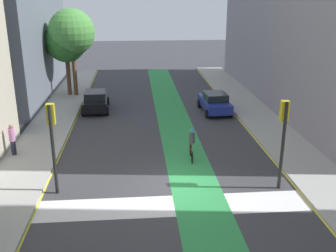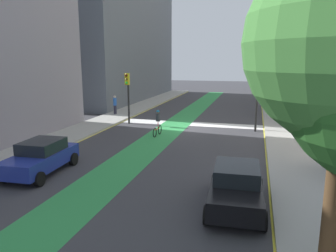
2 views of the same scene
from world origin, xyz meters
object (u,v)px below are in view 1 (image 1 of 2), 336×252
Objects in this scene: traffic_signal_near_right at (284,128)px; street_tree_near at (72,32)px; cyclist_in_lane at (192,144)px; pedestrian_sidewalk_left_a at (12,139)px; street_tree_far at (66,42)px; traffic_signal_near_left at (52,132)px; car_blue_right_far at (215,102)px; car_black_left_far at (96,100)px.

street_tree_near is (-11.99, 18.43, 2.64)m from traffic_signal_near_right.
cyclist_in_lane is (-3.69, 3.56, -2.02)m from traffic_signal_near_right.
street_tree_far is (1.08, 13.79, 3.73)m from pedestrian_sidewalk_left_a.
traffic_signal_near_left reaches higher than cyclist_in_lane.
pedestrian_sidewalk_left_a is at bearing -149.44° from car_blue_right_far.
car_blue_right_far is at bearing -26.94° from street_tree_far.
car_blue_right_far is 1.00× the size of car_black_left_far.
street_tree_near reaches higher than pedestrian_sidewalk_left_a.
traffic_signal_near_right is 12.74m from car_blue_right_far.
car_black_left_far is at bearing -60.24° from street_tree_far.
street_tree_near reaches higher than street_tree_far.
cyclist_in_lane is 1.03× the size of pedestrian_sidewalk_left_a.
car_black_left_far is 2.30× the size of cyclist_in_lane.
traffic_signal_near_left is at bearing -129.10° from car_blue_right_far.
traffic_signal_near_right is 17.13m from car_black_left_far.
traffic_signal_near_left is 0.66× the size of street_tree_far.
cyclist_in_lane is 17.66m from street_tree_near.
traffic_signal_near_left is at bearing -54.19° from pedestrian_sidewalk_left_a.
traffic_signal_near_right is 1.00× the size of car_blue_right_far.
car_blue_right_far is 9.34m from car_black_left_far.
pedestrian_sidewalk_left_a is (-3.81, -9.02, 0.27)m from car_black_left_far.
street_tree_near is (-8.29, 14.88, 4.66)m from cyclist_in_lane.
street_tree_far is (-0.58, 0.19, -0.83)m from street_tree_near.
cyclist_in_lane is 0.25× the size of street_tree_near.
traffic_signal_near_right is at bearing -55.98° from street_tree_far.
traffic_signal_near_right reaches higher than cyclist_in_lane.
street_tree_far reaches higher than car_black_left_far.
car_blue_right_far is 0.57× the size of street_tree_near.
cyclist_in_lane is 17.90m from street_tree_far.
car_black_left_far is at bearing -64.92° from street_tree_near.
car_blue_right_far is 14.01m from street_tree_far.
street_tree_far is (-8.88, 15.07, 3.83)m from cyclist_in_lane.
pedestrian_sidewalk_left_a is (-13.06, -7.71, 0.27)m from car_blue_right_far.
cyclist_in_lane is 10.04m from pedestrian_sidewalk_left_a.
street_tree_far is at bearing 153.06° from car_blue_right_far.
car_blue_right_far is at bearing -8.08° from car_black_left_far.
traffic_signal_near_left reaches higher than pedestrian_sidewalk_left_a.
street_tree_near is (-11.39, 5.89, 4.83)m from car_blue_right_far.
traffic_signal_near_left is 7.73m from cyclist_in_lane.
pedestrian_sidewalk_left_a is 0.24× the size of street_tree_near.
traffic_signal_near_left is 18.29m from street_tree_near.
car_blue_right_far is 2.31× the size of cyclist_in_lane.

